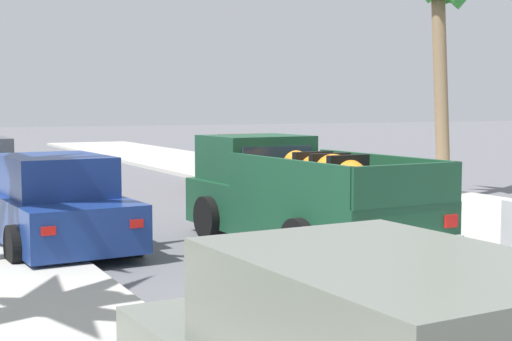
# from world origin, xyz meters

# --- Properties ---
(sidewalk_right) EXTENTS (4.70, 60.00, 0.12)m
(sidewalk_right) POSITION_xyz_m (5.44, 12.00, 0.06)
(sidewalk_right) COLOR #B2AFA8
(sidewalk_right) RESTS_ON ground
(curb_right) EXTENTS (0.16, 60.00, 0.10)m
(curb_right) POSITION_xyz_m (4.49, 12.00, 0.05)
(curb_right) COLOR silver
(curb_right) RESTS_ON ground
(pickup_truck) EXTENTS (2.41, 5.30, 1.80)m
(pickup_truck) POSITION_xyz_m (0.45, 7.72, 0.81)
(pickup_truck) COLOR #19472D
(pickup_truck) RESTS_ON ground
(car_right_near) EXTENTS (2.16, 4.32, 1.54)m
(car_right_near) POSITION_xyz_m (3.51, 15.31, 0.71)
(car_right_near) COLOR maroon
(car_right_near) RESTS_ON ground
(car_left_mid) EXTENTS (2.21, 4.34, 1.54)m
(car_left_mid) POSITION_xyz_m (-3.20, 9.38, 0.71)
(car_left_mid) COLOR navy
(car_left_mid) RESTS_ON ground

